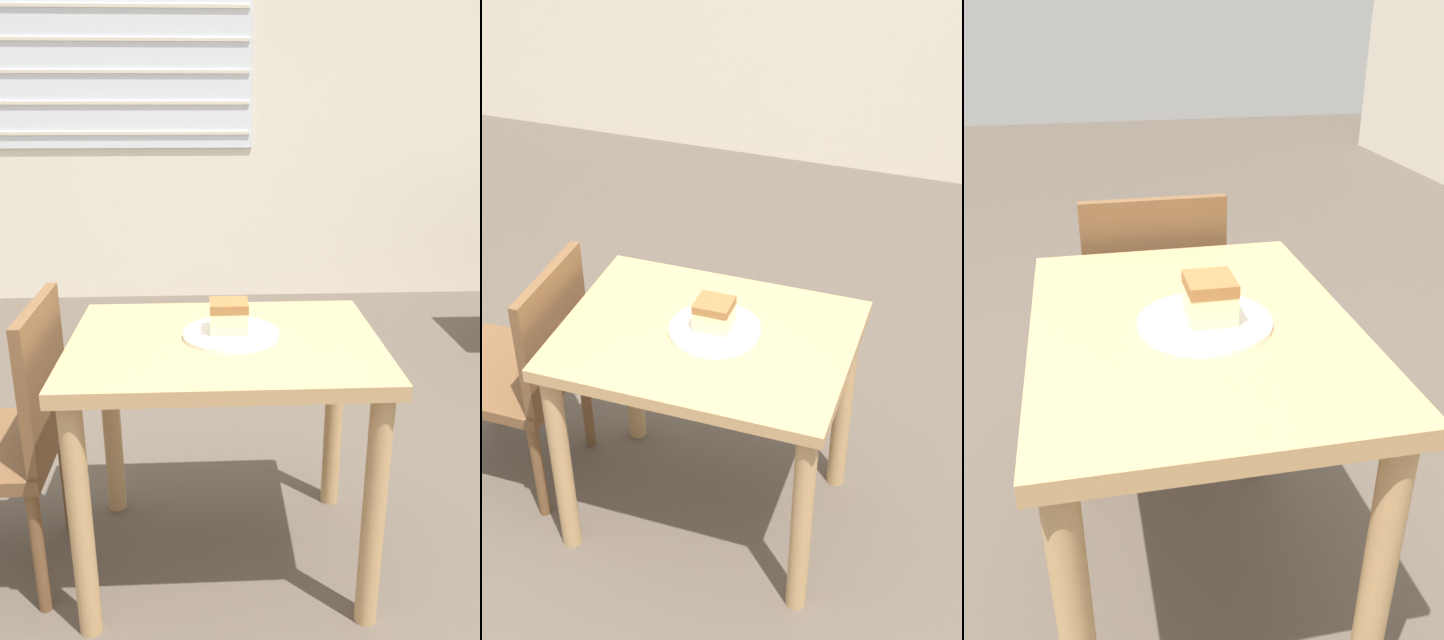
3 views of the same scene
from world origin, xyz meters
The scene contains 5 objects.
ground_plane centered at (0.00, 0.00, 0.00)m, with size 14.00×14.00×0.00m, color brown.
dining_table_near centered at (0.07, 0.30, 0.59)m, with size 0.84×0.63×0.73m.
chair_near_window centered at (-0.54, 0.29, 0.46)m, with size 0.41×0.41×0.84m.
plate centered at (0.09, 0.32, 0.73)m, with size 0.27×0.27×0.01m.
cake_slice centered at (0.09, 0.33, 0.78)m, with size 0.10×0.09×0.09m.
Camera 3 is at (1.16, 0.10, 1.29)m, focal length 35.00 mm.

